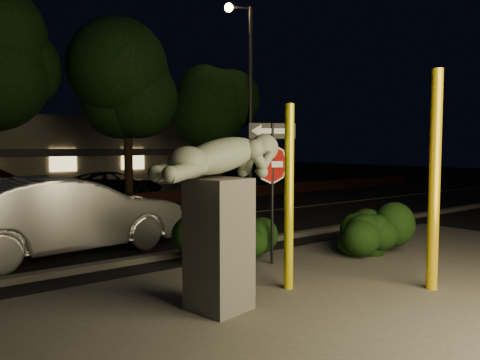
% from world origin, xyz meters
% --- Properties ---
extents(ground, '(90.00, 90.00, 0.00)m').
position_xyz_m(ground, '(0.00, 10.00, 0.00)').
color(ground, black).
rests_on(ground, ground).
extents(patio, '(14.00, 6.00, 0.02)m').
position_xyz_m(patio, '(0.00, -1.00, 0.01)').
color(patio, '#4C4944').
rests_on(patio, ground).
extents(road, '(80.00, 8.00, 0.01)m').
position_xyz_m(road, '(0.00, 7.00, 0.01)').
color(road, black).
rests_on(road, ground).
extents(lane_marking, '(80.00, 0.12, 0.00)m').
position_xyz_m(lane_marking, '(0.00, 7.00, 0.02)').
color(lane_marking, tan).
rests_on(lane_marking, road).
extents(curb, '(80.00, 0.25, 0.12)m').
position_xyz_m(curb, '(0.00, 2.90, 0.06)').
color(curb, '#4C4944').
rests_on(curb, ground).
extents(brick_wall, '(40.00, 0.35, 0.50)m').
position_xyz_m(brick_wall, '(0.00, 11.30, 0.25)').
color(brick_wall, '#411C15').
rests_on(brick_wall, ground).
extents(parking_lot, '(40.00, 12.00, 0.01)m').
position_xyz_m(parking_lot, '(0.00, 17.00, 0.01)').
color(parking_lot, black).
rests_on(parking_lot, ground).
extents(building, '(22.00, 10.20, 4.00)m').
position_xyz_m(building, '(0.00, 24.99, 2.00)').
color(building, gray).
rests_on(building, ground).
extents(tree_far_c, '(4.80, 4.80, 7.84)m').
position_xyz_m(tree_far_c, '(2.50, 12.80, 5.66)').
color(tree_far_c, black).
rests_on(tree_far_c, ground).
extents(tree_far_d, '(4.40, 4.40, 7.42)m').
position_xyz_m(tree_far_d, '(7.50, 13.30, 5.42)').
color(tree_far_d, black).
rests_on(tree_far_d, ground).
extents(yellow_pole_left, '(0.15, 0.15, 2.99)m').
position_xyz_m(yellow_pole_left, '(-0.64, -0.21, 1.49)').
color(yellow_pole_left, yellow).
rests_on(yellow_pole_left, ground).
extents(yellow_pole_right, '(0.18, 0.18, 3.53)m').
position_xyz_m(yellow_pole_right, '(1.17, -1.64, 1.76)').
color(yellow_pole_right, yellow).
rests_on(yellow_pole_right, ground).
extents(signpost, '(0.86, 0.41, 2.76)m').
position_xyz_m(signpost, '(0.22, 1.16, 1.96)').
color(signpost, black).
rests_on(signpost, ground).
extents(sculpture, '(2.35, 1.04, 2.51)m').
position_xyz_m(sculpture, '(-2.04, -0.31, 1.55)').
color(sculpture, '#4C4944').
rests_on(sculpture, ground).
extents(hedge_center, '(2.27, 1.39, 1.10)m').
position_xyz_m(hedge_center, '(-0.41, 1.78, 0.55)').
color(hedge_center, black).
rests_on(hedge_center, ground).
extents(hedge_right, '(1.97, 1.27, 1.20)m').
position_xyz_m(hedge_right, '(2.53, 0.51, 0.60)').
color(hedge_right, black).
rests_on(hedge_right, ground).
extents(hedge_far_right, '(1.74, 1.45, 1.04)m').
position_xyz_m(hedge_far_right, '(2.34, 0.25, 0.52)').
color(hedge_far_right, black).
rests_on(hedge_far_right, ground).
extents(streetlight, '(1.27, 0.65, 8.86)m').
position_xyz_m(streetlight, '(7.96, 11.69, 5.27)').
color(streetlight, '#494A4E').
rests_on(streetlight, ground).
extents(silver_sedan, '(5.25, 2.29, 1.68)m').
position_xyz_m(silver_sedan, '(-2.68, 4.53, 0.84)').
color(silver_sedan, silver).
rests_on(silver_sedan, ground).
extents(parked_car_dark, '(4.52, 2.32, 1.22)m').
position_xyz_m(parked_car_dark, '(2.39, 14.17, 0.61)').
color(parked_car_dark, black).
rests_on(parked_car_dark, ground).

